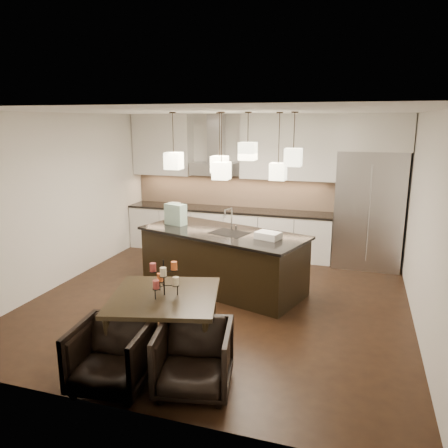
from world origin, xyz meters
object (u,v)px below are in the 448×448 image
(refrigerator, at_px, (369,210))
(armchair_right, at_px, (194,358))
(dining_table, at_px, (165,324))
(island_body, at_px, (223,261))
(armchair_left, at_px, (111,356))

(refrigerator, xyz_separation_m, armchair_right, (-1.64, -4.62, -0.73))
(refrigerator, height_order, dining_table, refrigerator)
(island_body, height_order, armchair_right, island_body)
(refrigerator, height_order, armchair_right, refrigerator)
(dining_table, xyz_separation_m, armchair_right, (0.59, -0.59, -0.01))
(armchair_left, xyz_separation_m, armchair_right, (0.82, 0.21, 0.00))
(armchair_left, bearing_deg, armchair_right, 8.55)
(dining_table, relative_size, armchair_left, 1.58)
(refrigerator, distance_m, island_body, 2.98)
(armchair_left, distance_m, armchair_right, 0.84)
(island_body, height_order, dining_table, island_body)
(refrigerator, height_order, island_body, refrigerator)
(dining_table, distance_m, armchair_left, 0.84)
(dining_table, bearing_deg, island_body, 74.86)
(refrigerator, distance_m, dining_table, 4.66)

